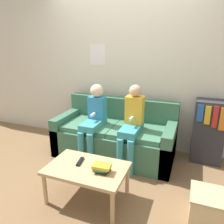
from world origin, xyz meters
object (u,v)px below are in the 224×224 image
(coffee_table, at_px, (87,171))
(tv_remote, at_px, (80,161))
(storage_box, at_px, (212,206))
(person_right, at_px, (132,123))
(couch, at_px, (115,137))
(person_left, at_px, (94,118))
(bookshelf, at_px, (208,131))

(coffee_table, relative_size, tv_remote, 4.88)
(tv_remote, bearing_deg, storage_box, -4.28)
(coffee_table, height_order, person_right, person_right)
(couch, bearing_deg, person_left, -144.25)
(storage_box, bearing_deg, couch, 147.25)
(couch, height_order, person_left, person_left)
(person_left, distance_m, storage_box, 1.81)
(storage_box, bearing_deg, coffee_table, -171.16)
(person_left, relative_size, person_right, 0.97)
(person_left, height_order, bookshelf, person_left)
(couch, height_order, coffee_table, couch)
(couch, relative_size, person_left, 1.61)
(person_right, relative_size, storage_box, 2.63)
(person_right, relative_size, tv_remote, 6.48)
(couch, distance_m, tv_remote, 1.01)
(couch, relative_size, person_right, 1.56)
(couch, bearing_deg, person_right, -31.42)
(person_right, xyz_separation_m, tv_remote, (-0.35, -0.81, -0.22))
(couch, height_order, person_right, person_right)
(person_left, height_order, person_right, person_right)
(bookshelf, distance_m, storage_box, 1.21)
(couch, xyz_separation_m, tv_remote, (-0.04, -1.00, 0.12))
(person_right, distance_m, bookshelf, 1.12)
(person_left, relative_size, bookshelf, 1.20)
(coffee_table, xyz_separation_m, bookshelf, (1.23, 1.36, 0.11))
(coffee_table, xyz_separation_m, storage_box, (1.27, 0.20, -0.22))
(couch, xyz_separation_m, person_left, (-0.26, -0.19, 0.34))
(person_left, bearing_deg, tv_remote, -74.87)
(storage_box, bearing_deg, tv_remote, -174.21)
(coffee_table, relative_size, person_right, 0.75)
(person_left, bearing_deg, person_right, -0.00)
(coffee_table, xyz_separation_m, person_left, (-0.33, 0.87, 0.28))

